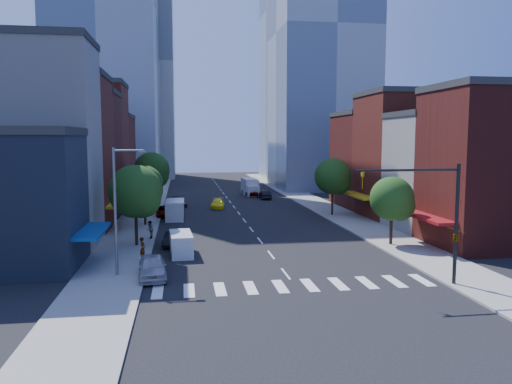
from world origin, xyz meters
TOP-DOWN VIEW (x-y plane):
  - ground at (0.00, 0.00)m, footprint 220.00×220.00m
  - sidewalk_left at (-12.50, 40.00)m, footprint 5.00×120.00m
  - sidewalk_right at (12.50, 40.00)m, footprint 5.00×120.00m
  - crosswalk at (0.00, -3.00)m, footprint 19.00×3.00m
  - bldg_left_1 at (-21.00, 12.00)m, footprint 12.00×8.00m
  - bldg_left_2 at (-21.00, 20.50)m, footprint 12.00×9.00m
  - bldg_left_3 at (-21.00, 29.00)m, footprint 12.00×8.00m
  - bldg_left_4 at (-21.00, 37.50)m, footprint 12.00×9.00m
  - bldg_left_5 at (-21.00, 47.00)m, footprint 12.00×10.00m
  - bldg_right_0 at (21.00, 6.50)m, footprint 12.00×9.00m
  - bldg_right_1 at (21.00, 15.00)m, footprint 12.00×8.00m
  - bldg_right_2 at (21.00, 24.00)m, footprint 12.00×10.00m
  - bldg_right_3 at (21.00, 34.00)m, footprint 12.00×10.00m
  - tower_nw at (-22.00, 70.00)m, footprint 20.00×22.00m
  - tower_ne at (20.00, 62.00)m, footprint 18.00×20.00m
  - tower_far_e at (24.00, 85.00)m, footprint 22.00×22.00m
  - tower_far_w at (-18.00, 95.00)m, footprint 18.00×18.00m
  - traffic_signal at (9.94, -4.50)m, footprint 7.24×2.24m
  - streetlight at (-11.81, 1.00)m, footprint 2.25×0.25m
  - tree_left_near at (-11.35, 10.92)m, footprint 4.80×4.80m
  - tree_left_mid at (-11.35, 21.92)m, footprint 4.20×4.20m
  - tree_left_far at (-11.35, 35.92)m, footprint 5.00×5.00m
  - tree_right_near at (11.65, 7.92)m, footprint 4.00×4.00m
  - tree_right_far at (11.65, 25.92)m, footprint 4.60×4.60m
  - parked_car_front at (-9.50, 0.26)m, footprint 2.26×4.89m
  - parked_car_second at (-8.26, 10.93)m, footprint 1.91×4.10m
  - parked_car_third at (-9.50, 28.66)m, footprint 2.34×4.83m
  - parked_car_rear at (-7.72, 37.61)m, footprint 2.32×4.72m
  - cargo_van_near at (-7.49, 7.08)m, footprint 2.04×4.51m
  - cargo_van_far at (-8.24, 26.17)m, footprint 2.29×5.44m
  - taxi at (-2.42, 35.08)m, footprint 2.30×4.62m
  - traffic_car_oncoming at (5.97, 44.64)m, footprint 1.56×4.21m
  - traffic_car_far at (4.36, 48.62)m, footprint 1.87×4.10m
  - box_truck at (4.32, 50.60)m, footprint 2.44×7.18m
  - pedestrian_near at (-10.50, 5.06)m, footprint 0.47×0.69m
  - pedestrian_far at (-10.50, 13.85)m, footprint 0.69×0.87m

SIDE VIEW (x-z plane):
  - ground at x=0.00m, z-range 0.00..0.00m
  - crosswalk at x=0.00m, z-range 0.00..0.01m
  - sidewalk_left at x=-12.50m, z-range 0.00..0.15m
  - sidewalk_right at x=12.50m, z-range 0.00..0.15m
  - taxi at x=-2.42m, z-range 0.00..1.29m
  - parked_car_second at x=-8.26m, z-range 0.00..1.30m
  - parked_car_rear at x=-7.72m, z-range 0.00..1.32m
  - parked_car_third at x=-9.50m, z-range 0.00..1.32m
  - traffic_car_far at x=4.36m, z-range 0.00..1.36m
  - traffic_car_oncoming at x=5.97m, z-range 0.00..1.38m
  - parked_car_front at x=-9.50m, z-range 0.00..1.62m
  - cargo_van_near at x=-7.49m, z-range -0.01..1.87m
  - pedestrian_far at x=-10.50m, z-range 0.15..1.86m
  - pedestrian_near at x=-10.50m, z-range 0.15..2.00m
  - cargo_van_far at x=-8.24m, z-range -0.01..2.29m
  - box_truck at x=4.32m, z-range -0.08..2.78m
  - traffic_signal at x=9.94m, z-range 0.16..8.16m
  - tree_right_near at x=11.65m, z-range 1.09..7.29m
  - tree_left_mid at x=-11.35m, z-range 1.20..7.85m
  - tree_right_far at x=11.65m, z-range 1.26..8.46m
  - tree_left_near at x=-11.35m, z-range 1.22..8.52m
  - tree_left_far at x=-11.35m, z-range 1.33..9.08m
  - streetlight at x=-11.81m, z-range 0.78..9.78m
  - bldg_right_1 at x=21.00m, z-range 0.00..12.00m
  - bldg_left_5 at x=-21.00m, z-range 0.00..13.00m
  - bldg_right_3 at x=21.00m, z-range 0.00..13.00m
  - bldg_right_0 at x=21.00m, z-range 0.00..14.00m
  - bldg_left_3 at x=-21.00m, z-range 0.00..15.00m
  - bldg_right_2 at x=21.00m, z-range 0.00..15.00m
  - bldg_left_2 at x=-21.00m, z-range 0.00..16.00m
  - bldg_left_4 at x=-21.00m, z-range 0.00..17.00m
  - bldg_left_1 at x=-21.00m, z-range 0.00..18.00m
  - tower_far_w at x=-18.00m, z-range 0.00..56.00m
  - tower_ne at x=20.00m, z-range 0.00..60.00m
  - tower_nw at x=-22.00m, z-range 0.00..70.00m
  - tower_far_e at x=24.00m, z-range 0.00..80.00m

